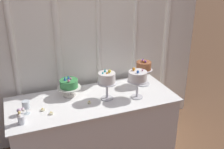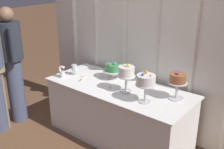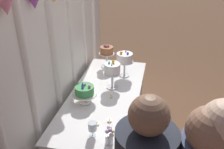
{
  "view_description": "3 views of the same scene",
  "coord_description": "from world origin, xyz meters",
  "px_view_note": "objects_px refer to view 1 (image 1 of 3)",
  "views": [
    {
      "loc": [
        -0.79,
        -2.5,
        2.19
      ],
      "look_at": [
        0.29,
        0.24,
        0.94
      ],
      "focal_mm": 43.11,
      "sensor_mm": 36.0,
      "label": 1
    },
    {
      "loc": [
        1.94,
        -2.44,
        2.15
      ],
      "look_at": [
        -0.1,
        0.09,
        0.88
      ],
      "focal_mm": 44.7,
      "sensor_mm": 36.0,
      "label": 2
    },
    {
      "loc": [
        -2.36,
        -0.47,
        2.25
      ],
      "look_at": [
        0.11,
        0.04,
        0.94
      ],
      "focal_mm": 38.94,
      "sensor_mm": 36.0,
      "label": 3
    }
  ],
  "objects_px": {
    "tealight_far_left": "(43,110)",
    "flower_vase": "(21,117)",
    "cake_display_rightmost": "(144,68)",
    "wine_glass": "(26,105)",
    "cake_display_midright": "(138,77)",
    "tealight_near_left": "(51,113)",
    "cake_table": "(94,126)",
    "cake_display_midleft": "(107,79)",
    "tealight_near_right": "(89,103)",
    "cake_display_leftmost": "(69,85)"
  },
  "relations": [
    {
      "from": "tealight_near_right",
      "to": "cake_display_leftmost",
      "type": "bearing_deg",
      "value": 121.47
    },
    {
      "from": "cake_display_leftmost",
      "to": "flower_vase",
      "type": "bearing_deg",
      "value": -144.76
    },
    {
      "from": "cake_display_rightmost",
      "to": "cake_table",
      "type": "bearing_deg",
      "value": -168.72
    },
    {
      "from": "cake_display_midright",
      "to": "wine_glass",
      "type": "xyz_separation_m",
      "value": [
        -1.21,
        0.09,
        -0.15
      ]
    },
    {
      "from": "cake_display_midleft",
      "to": "wine_glass",
      "type": "height_order",
      "value": "cake_display_midleft"
    },
    {
      "from": "tealight_far_left",
      "to": "tealight_near_right",
      "type": "distance_m",
      "value": 0.5
    },
    {
      "from": "cake_table",
      "to": "tealight_far_left",
      "type": "distance_m",
      "value": 0.69
    },
    {
      "from": "cake_display_midright",
      "to": "tealight_far_left",
      "type": "xyz_separation_m",
      "value": [
        -1.05,
        0.1,
        -0.24
      ]
    },
    {
      "from": "cake_display_midleft",
      "to": "tealight_near_right",
      "type": "xyz_separation_m",
      "value": [
        -0.22,
        -0.03,
        -0.23
      ]
    },
    {
      "from": "cake_display_rightmost",
      "to": "wine_glass",
      "type": "distance_m",
      "value": 1.46
    },
    {
      "from": "flower_vase",
      "to": "tealight_near_right",
      "type": "bearing_deg",
      "value": 10.97
    },
    {
      "from": "flower_vase",
      "to": "tealight_near_left",
      "type": "relative_size",
      "value": 3.64
    },
    {
      "from": "wine_glass",
      "to": "tealight_near_right",
      "type": "bearing_deg",
      "value": -2.66
    },
    {
      "from": "cake_display_rightmost",
      "to": "tealight_near_right",
      "type": "relative_size",
      "value": 7.99
    },
    {
      "from": "cake_display_rightmost",
      "to": "tealight_far_left",
      "type": "relative_size",
      "value": 7.0
    },
    {
      "from": "cake_display_midleft",
      "to": "tealight_near_left",
      "type": "relative_size",
      "value": 7.74
    },
    {
      "from": "cake_display_rightmost",
      "to": "cake_display_midright",
      "type": "bearing_deg",
      "value": -128.48
    },
    {
      "from": "cake_table",
      "to": "cake_display_midleft",
      "type": "bearing_deg",
      "value": -19.13
    },
    {
      "from": "cake_table",
      "to": "cake_display_midleft",
      "type": "xyz_separation_m",
      "value": [
        0.15,
        -0.05,
        0.61
      ]
    },
    {
      "from": "cake_display_midleft",
      "to": "cake_display_rightmost",
      "type": "relative_size",
      "value": 1.06
    },
    {
      "from": "cake_display_leftmost",
      "to": "tealight_near_left",
      "type": "height_order",
      "value": "cake_display_leftmost"
    },
    {
      "from": "cake_table",
      "to": "cake_display_rightmost",
      "type": "relative_size",
      "value": 5.6
    },
    {
      "from": "tealight_far_left",
      "to": "flower_vase",
      "type": "bearing_deg",
      "value": -142.23
    },
    {
      "from": "wine_glass",
      "to": "flower_vase",
      "type": "xyz_separation_m",
      "value": [
        -0.07,
        -0.17,
        -0.02
      ]
    },
    {
      "from": "cake_display_rightmost",
      "to": "wine_glass",
      "type": "height_order",
      "value": "cake_display_rightmost"
    },
    {
      "from": "tealight_far_left",
      "to": "cake_table",
      "type": "bearing_deg",
      "value": 5.28
    },
    {
      "from": "tealight_far_left",
      "to": "wine_glass",
      "type": "bearing_deg",
      "value": -179.25
    },
    {
      "from": "cake_display_midleft",
      "to": "cake_display_midright",
      "type": "xyz_separation_m",
      "value": [
        0.33,
        -0.1,
        0.01
      ]
    },
    {
      "from": "cake_table",
      "to": "cake_display_midleft",
      "type": "height_order",
      "value": "cake_display_midleft"
    },
    {
      "from": "cake_display_rightmost",
      "to": "wine_glass",
      "type": "bearing_deg",
      "value": -172.21
    },
    {
      "from": "cake_table",
      "to": "cake_display_leftmost",
      "type": "xyz_separation_m",
      "value": [
        -0.23,
        0.17,
        0.51
      ]
    },
    {
      "from": "flower_vase",
      "to": "tealight_far_left",
      "type": "distance_m",
      "value": 0.29
    },
    {
      "from": "cake_display_rightmost",
      "to": "flower_vase",
      "type": "relative_size",
      "value": 2.01
    },
    {
      "from": "cake_display_midright",
      "to": "tealight_near_left",
      "type": "relative_size",
      "value": 7.69
    },
    {
      "from": "cake_display_midright",
      "to": "tealight_near_left",
      "type": "xyz_separation_m",
      "value": [
        -0.98,
        -0.01,
        -0.24
      ]
    },
    {
      "from": "cake_display_leftmost",
      "to": "wine_glass",
      "type": "bearing_deg",
      "value": -155.43
    },
    {
      "from": "cake_display_midright",
      "to": "wine_glass",
      "type": "distance_m",
      "value": 1.23
    },
    {
      "from": "cake_display_midleft",
      "to": "flower_vase",
      "type": "distance_m",
      "value": 0.98
    },
    {
      "from": "cake_table",
      "to": "cake_display_rightmost",
      "type": "bearing_deg",
      "value": 11.28
    },
    {
      "from": "wine_glass",
      "to": "tealight_near_right",
      "type": "relative_size",
      "value": 3.4
    },
    {
      "from": "flower_vase",
      "to": "tealight_near_right",
      "type": "xyz_separation_m",
      "value": [
        0.73,
        0.14,
        -0.07
      ]
    },
    {
      "from": "cake_display_midleft",
      "to": "cake_display_rightmost",
      "type": "bearing_deg",
      "value": 19.22
    },
    {
      "from": "cake_display_leftmost",
      "to": "tealight_near_left",
      "type": "xyz_separation_m",
      "value": [
        -0.27,
        -0.33,
        -0.13
      ]
    },
    {
      "from": "cake_display_leftmost",
      "to": "tealight_far_left",
      "type": "height_order",
      "value": "cake_display_leftmost"
    },
    {
      "from": "cake_table",
      "to": "tealight_far_left",
      "type": "bearing_deg",
      "value": -174.72
    },
    {
      "from": "cake_display_leftmost",
      "to": "tealight_far_left",
      "type": "bearing_deg",
      "value": -146.51
    },
    {
      "from": "cake_display_midright",
      "to": "flower_vase",
      "type": "height_order",
      "value": "cake_display_midright"
    },
    {
      "from": "cake_table",
      "to": "tealight_near_right",
      "type": "relative_size",
      "value": 44.74
    },
    {
      "from": "cake_display_leftmost",
      "to": "cake_display_midleft",
      "type": "relative_size",
      "value": 0.75
    },
    {
      "from": "flower_vase",
      "to": "tealight_far_left",
      "type": "xyz_separation_m",
      "value": [
        0.22,
        0.17,
        -0.07
      ]
    }
  ]
}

